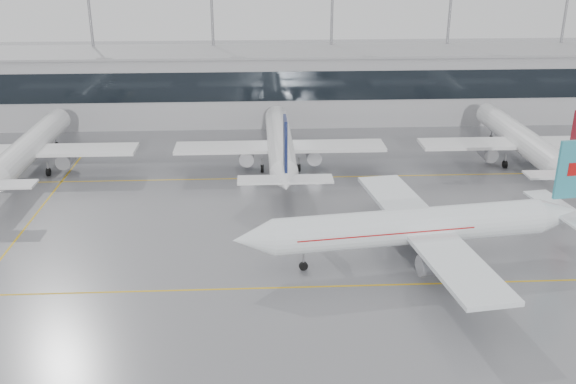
{
  "coord_description": "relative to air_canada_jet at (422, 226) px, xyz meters",
  "views": [
    {
      "loc": [
        -3.36,
        -53.13,
        30.8
      ],
      "look_at": [
        0.0,
        12.0,
        5.0
      ],
      "focal_mm": 40.0,
      "sensor_mm": 36.0,
      "label": 1
    }
  ],
  "objects": [
    {
      "name": "ground",
      "position": [
        -13.23,
        -4.98,
        -3.81
      ],
      "size": [
        320.0,
        320.0,
        0.0
      ],
      "primitive_type": "plane",
      "color": "slate",
      "rests_on": "ground"
    },
    {
      "name": "taxi_line_main",
      "position": [
        -13.23,
        -4.98,
        -3.8
      ],
      "size": [
        120.0,
        0.25,
        0.01
      ],
      "primitive_type": "cube",
      "color": "gold",
      "rests_on": "ground"
    },
    {
      "name": "taxi_line_north",
      "position": [
        -13.23,
        25.02,
        -3.8
      ],
      "size": [
        120.0,
        0.25,
        0.01
      ],
      "primitive_type": "cube",
      "color": "gold",
      "rests_on": "ground"
    },
    {
      "name": "taxi_line_cross",
      "position": [
        -43.23,
        10.02,
        -3.8
      ],
      "size": [
        0.25,
        60.0,
        0.01
      ],
      "primitive_type": "cube",
      "color": "gold",
      "rests_on": "ground"
    },
    {
      "name": "terminal",
      "position": [
        -13.23,
        57.02,
        2.19
      ],
      "size": [
        180.0,
        15.0,
        12.0
      ],
      "primitive_type": "cube",
      "color": "#99999D",
      "rests_on": "ground"
    },
    {
      "name": "terminal_glass",
      "position": [
        -13.23,
        49.47,
        3.69
      ],
      "size": [
        180.0,
        0.2,
        5.0
      ],
      "primitive_type": "cube",
      "color": "black",
      "rests_on": "ground"
    },
    {
      "name": "terminal_roof",
      "position": [
        -13.23,
        57.02,
        8.39
      ],
      "size": [
        182.0,
        16.0,
        0.4
      ],
      "primitive_type": "cube",
      "color": "gray",
      "rests_on": "ground"
    },
    {
      "name": "light_masts",
      "position": [
        -13.23,
        63.02,
        9.54
      ],
      "size": [
        156.4,
        1.0,
        22.6
      ],
      "color": "gray",
      "rests_on": "ground"
    },
    {
      "name": "air_canada_jet",
      "position": [
        0.0,
        0.0,
        0.0
      ],
      "size": [
        37.69,
        30.66,
        11.97
      ],
      "rotation": [
        0.0,
        0.0,
        3.27
      ],
      "color": "white",
      "rests_on": "ground"
    },
    {
      "name": "parked_jet_b",
      "position": [
        -48.23,
        28.71,
        -0.1
      ],
      "size": [
        29.64,
        36.96,
        11.72
      ],
      "rotation": [
        0.0,
        0.0,
        1.57
      ],
      "color": "white",
      "rests_on": "ground"
    },
    {
      "name": "parked_jet_c",
      "position": [
        -13.23,
        28.71,
        -0.1
      ],
      "size": [
        29.64,
        36.96,
        11.72
      ],
      "rotation": [
        0.0,
        0.0,
        1.57
      ],
      "color": "white",
      "rests_on": "ground"
    },
    {
      "name": "parked_jet_d",
      "position": [
        21.77,
        28.71,
        -0.1
      ],
      "size": [
        29.64,
        36.96,
        11.72
      ],
      "rotation": [
        0.0,
        0.0,
        1.57
      ],
      "color": "white",
      "rests_on": "ground"
    }
  ]
}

